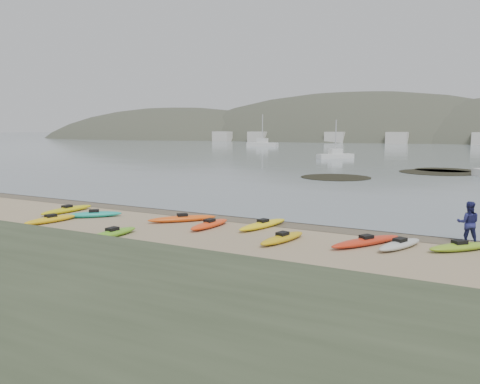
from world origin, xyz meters
The scene contains 8 objects.
ground centered at (0.00, 0.00, 0.00)m, with size 600.00×600.00×0.00m, color tan.
wet_sand centered at (0.00, -0.30, 0.00)m, with size 60.00×60.00×0.00m, color brown.
water centered at (0.00, 300.00, 0.01)m, with size 1200.00×1200.00×0.00m, color slate.
kayaks centered at (0.35, -3.64, 0.17)m, with size 23.63×8.64×0.34m.
person_east centered at (11.92, -0.80, 0.97)m, with size 0.94×0.74×1.94m, color navy.
kelp_mats centered at (4.68, 33.27, 0.03)m, with size 16.89×22.14×0.04m.
moored_boats centered at (5.25, 84.18, 0.58)m, with size 99.17×86.63×1.26m.
far_town centered at (6.00, 145.00, 2.00)m, with size 199.00×5.00×4.00m.
Camera 1 is at (12.59, -23.50, 5.11)m, focal length 35.00 mm.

